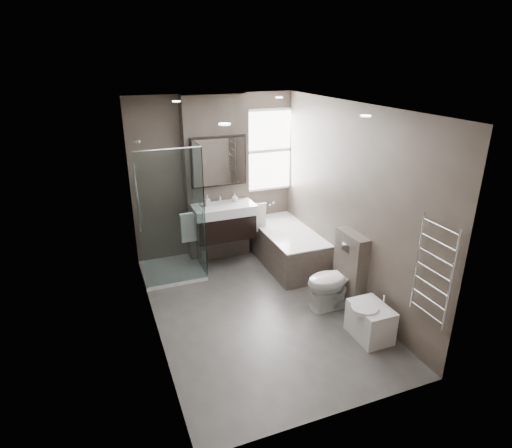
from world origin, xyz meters
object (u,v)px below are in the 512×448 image
toilet (335,281)px  bidet (370,321)px  vanity (224,221)px  bathtub (287,245)px

toilet → bidet: 0.75m
vanity → toilet: vanity is taller
bathtub → toilet: 1.38m
vanity → bidet: 2.69m
bathtub → toilet: size_ratio=2.08×
toilet → bidet: (0.04, -0.73, -0.17)m
vanity → bathtub: bearing=-19.4°
bidet → toilet: bearing=93.4°
vanity → bathtub: (0.92, -0.33, -0.43)m
bidet → bathtub: bearing=92.4°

